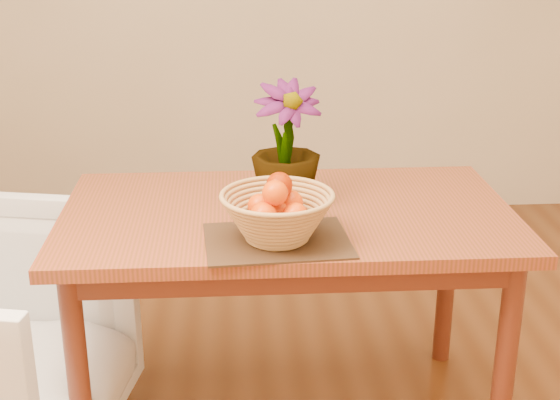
{
  "coord_description": "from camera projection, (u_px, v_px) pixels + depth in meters",
  "views": [
    {
      "loc": [
        -0.17,
        -1.95,
        1.62
      ],
      "look_at": [
        -0.04,
        0.08,
        0.86
      ],
      "focal_mm": 50.0,
      "sensor_mm": 36.0,
      "label": 1
    }
  ],
  "objects": [
    {
      "name": "placemat",
      "position": [
        277.0,
        241.0,
        2.18
      ],
      "size": [
        0.42,
        0.33,
        0.01
      ],
      "primitive_type": "cube",
      "rotation": [
        0.0,
        0.0,
        0.07
      ],
      "color": "#3B2615",
      "rests_on": "table"
    },
    {
      "name": "orange_pile",
      "position": [
        278.0,
        201.0,
        2.15
      ],
      "size": [
        0.16,
        0.17,
        0.13
      ],
      "rotation": [
        0.0,
        0.0,
        0.27
      ],
      "color": "red",
      "rests_on": "wicker_basket"
    },
    {
      "name": "wicker_basket",
      "position": [
        277.0,
        218.0,
        2.16
      ],
      "size": [
        0.32,
        0.32,
        0.13
      ],
      "color": "#B8844C",
      "rests_on": "placemat"
    },
    {
      "name": "table",
      "position": [
        288.0,
        236.0,
        2.45
      ],
      "size": [
        1.4,
        0.8,
        0.75
      ],
      "color": "maroon",
      "rests_on": "floor"
    },
    {
      "name": "potted_plant",
      "position": [
        286.0,
        144.0,
        2.42
      ],
      "size": [
        0.25,
        0.25,
        0.39
      ],
      "primitive_type": "imported",
      "rotation": [
        0.0,
        0.0,
        0.16
      ],
      "color": "#1D4B15",
      "rests_on": "table"
    }
  ]
}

